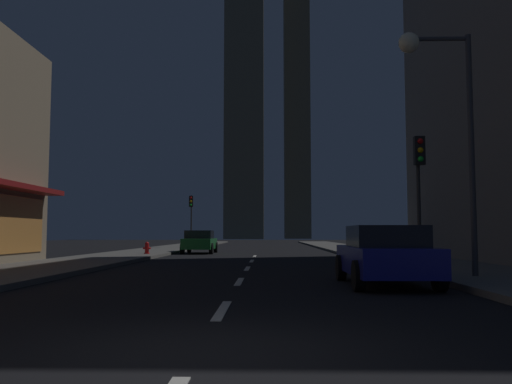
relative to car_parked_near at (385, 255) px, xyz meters
name	(u,v)px	position (x,y,z in m)	size (l,w,h in m)	color
ground_plane	(258,252)	(-3.60, 24.55, -0.79)	(78.00, 136.00, 0.10)	black
sidewalk_right	(357,250)	(3.40, 24.55, -0.67)	(4.00, 76.00, 0.15)	#605E59
sidewalk_left	(159,250)	(-10.60, 24.55, -0.67)	(4.00, 76.00, 0.15)	#605E59
lane_marking_center	(244,274)	(-3.60, 3.55, -0.73)	(0.16, 28.20, 0.01)	silver
skyscraper_distant_tall	(244,72)	(-8.36, 107.91, 38.03)	(8.96, 6.51, 77.55)	#635E4A
skyscraper_distant_mid	(297,102)	(4.26, 116.91, 32.99)	(6.26, 6.92, 67.46)	brown
car_parked_near	(385,255)	(0.00, 0.00, 0.00)	(1.98, 4.24, 1.45)	navy
car_parked_far	(200,242)	(-7.20, 20.72, 0.00)	(1.98, 4.24, 1.45)	#1E722D
fire_hydrant_far_left	(147,248)	(-9.50, 16.06, -0.29)	(0.42, 0.30, 0.65)	red
traffic_light_near_right	(419,172)	(1.90, 3.61, 2.45)	(0.32, 0.48, 4.20)	#2D2D2D
traffic_light_far_left	(191,210)	(-9.10, 29.89, 2.45)	(0.32, 0.48, 4.20)	#2D2D2D
street_lamp_right	(439,92)	(1.78, 1.14, 4.33)	(1.96, 0.56, 6.58)	#38383D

